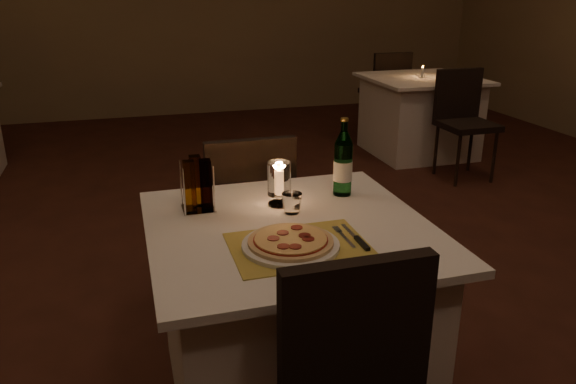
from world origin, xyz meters
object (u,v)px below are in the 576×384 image
object	(u,v)px
plate	(291,245)
tumbler	(292,203)
water_bottle	(343,164)
main_table	(289,313)
neighbor_table_right	(419,115)
pizza	(291,241)
hurricane_candle	(279,180)
chair_far	(247,205)

from	to	relation	value
plate	tumbler	world-z (taller)	tumbler
plate	water_bottle	bearing A→B (deg)	50.71
main_table	neighbor_table_right	world-z (taller)	same
pizza	plate	bearing A→B (deg)	132.46
tumbler	hurricane_candle	size ratio (longest dim) A/B	0.44
water_bottle	main_table	bearing A→B (deg)	-140.52
main_table	tumbler	distance (m)	0.42
pizza	tumbler	xyz separation A→B (m)	(0.09, 0.29, 0.01)
pizza	chair_far	bearing A→B (deg)	86.81
main_table	pizza	bearing A→B (deg)	-105.48
water_bottle	hurricane_candle	world-z (taller)	water_bottle
plate	hurricane_candle	distance (m)	0.40
pizza	hurricane_candle	size ratio (longest dim) A/B	1.60
water_bottle	neighbor_table_right	xyz separation A→B (m)	(1.89, 2.73, -0.49)
main_table	pizza	distance (m)	0.44
neighbor_table_right	tumbler	bearing A→B (deg)	-126.83
main_table	tumbler	bearing A→B (deg)	69.39
water_bottle	chair_far	bearing A→B (deg)	122.49
tumbler	neighbor_table_right	size ratio (longest dim) A/B	0.08
chair_far	plate	bearing A→B (deg)	-93.20
hurricane_candle	main_table	bearing A→B (deg)	-95.17
chair_far	plate	world-z (taller)	chair_far
hurricane_candle	neighbor_table_right	xyz separation A→B (m)	(2.17, 2.78, -0.47)
main_table	chair_far	bearing A→B (deg)	90.00
pizza	water_bottle	xyz separation A→B (m)	(0.35, 0.43, 0.10)
tumbler	hurricane_candle	xyz separation A→B (m)	(-0.02, 0.09, 0.06)
pizza	hurricane_candle	world-z (taller)	hurricane_candle
main_table	hurricane_candle	xyz separation A→B (m)	(0.02, 0.20, 0.47)
main_table	chair_far	world-z (taller)	chair_far
chair_far	main_table	bearing A→B (deg)	-90.00
hurricane_candle	plate	bearing A→B (deg)	-100.13
pizza	tumbler	world-z (taller)	tumbler
pizza	hurricane_candle	bearing A→B (deg)	79.89
tumbler	chair_far	bearing A→B (deg)	93.97
neighbor_table_right	pizza	bearing A→B (deg)	-125.33
chair_far	pizza	world-z (taller)	chair_far
chair_far	tumbler	xyz separation A→B (m)	(0.04, -0.60, 0.23)
water_bottle	neighbor_table_right	bearing A→B (deg)	55.32
pizza	neighbor_table_right	distance (m)	3.89
pizza	neighbor_table_right	size ratio (longest dim) A/B	0.28
hurricane_candle	chair_far	bearing A→B (deg)	92.05
main_table	hurricane_candle	size ratio (longest dim) A/B	5.71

